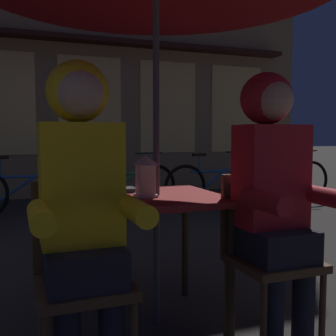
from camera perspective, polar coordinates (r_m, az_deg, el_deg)
The scene contains 13 objects.
ground_plane at distance 2.52m, azimuth -1.59°, elevation -20.71°, with size 60.00×60.00×0.00m, color #2D2B28.
cafe_table at distance 2.32m, azimuth -1.62°, elevation -6.30°, with size 0.72×0.72×0.74m.
lantern at distance 2.22m, azimuth -3.17°, elevation -0.97°, with size 0.11×0.11×0.23m.
chair_left at distance 1.90m, azimuth -12.02°, elevation -13.55°, with size 0.40×0.40×0.87m.
chair_right at distance 2.24m, azimuth 13.51°, elevation -10.72°, with size 0.40×0.40×0.87m.
person_left_hooded at distance 1.76m, azimuth -11.94°, elevation -3.01°, with size 0.45×0.56×1.40m.
person_right_hooded at distance 2.13m, azimuth 14.55°, elevation -1.76°, with size 0.45×0.56×1.40m.
shopfront_building at distance 7.83m, azimuth -17.01°, elevation 19.29°, with size 10.00×0.93×6.20m.
bicycle_third at distance 5.60m, azimuth -19.51°, elevation -3.15°, with size 1.66×0.36×0.84m.
bicycle_fourth at distance 5.63m, azimuth -6.07°, elevation -2.88°, with size 1.64×0.45×0.84m.
bicycle_fifth at distance 6.11m, azimuth 6.72°, elevation -2.28°, with size 1.68×0.11×0.84m.
bicycle_furthest at distance 6.84m, azimuth 15.95°, elevation -1.70°, with size 1.68×0.11×0.84m.
book at distance 2.44m, azimuth -6.95°, elevation -3.07°, with size 0.20×0.14×0.02m, color black.
Camera 1 is at (-0.74, -2.15, 1.08)m, focal length 43.56 mm.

